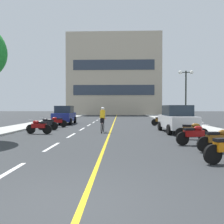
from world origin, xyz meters
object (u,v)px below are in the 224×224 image
Objects in this scene: motorcycle_4 at (39,126)px; motorcycle_7 at (161,121)px; motorcycle_3 at (192,130)px; parked_car_near at (177,119)px; motorcycle_2 at (194,134)px; motorcycle_6 at (57,122)px; cyclist_rider at (103,119)px; motorcycle_5 at (47,123)px; parked_car_mid at (64,115)px; street_lamp_mid at (186,85)px; motorcycle_1 at (219,140)px.

motorcycle_7 is at bearing 37.17° from motorcycle_4.
motorcycle_3 is 1.01× the size of motorcycle_7.
parked_car_near reaches higher than motorcycle_2.
motorcycle_3 is 1.00× the size of motorcycle_6.
cyclist_rider reaches higher than motorcycle_3.
motorcycle_3 is 1.00× the size of motorcycle_5.
parked_car_mid is 2.55× the size of motorcycle_2.
motorcycle_4 is 2.65m from motorcycle_5.
motorcycle_3 and motorcycle_4 have the same top height.
cyclist_rider is (3.96, 1.10, 0.41)m from motorcycle_4.
motorcycle_3 is at bearing -27.74° from motorcycle_5.
street_lamp_mid is at bearing 36.42° from motorcycle_4.
motorcycle_5 is (0.16, -6.04, -0.44)m from parked_car_mid.
parked_car_near is 2.50× the size of motorcycle_1.
motorcycle_6 is (0.28, -3.91, -0.44)m from parked_car_mid.
motorcycle_3 is 9.17m from motorcycle_4.
street_lamp_mid is 13.37m from motorcycle_2.
parked_car_mid reaches higher than motorcycle_7.
cyclist_rider is at bearing -19.95° from motorcycle_5.
motorcycle_1 is at bearing -90.84° from motorcycle_3.
parked_car_mid is at bearing 120.13° from cyclist_rider.
motorcycle_1 is 3.47m from motorcycle_3.
motorcycle_2 and motorcycle_5 have the same top height.
motorcycle_6 is (-9.01, 10.43, 0.00)m from motorcycle_1.
parked_car_near is 9.02m from motorcycle_4.
motorcycle_6 is at bearing 134.44° from motorcycle_2.
parked_car_mid is at bearing 130.68° from motorcycle_3.
motorcycle_6 is (-0.16, 4.77, 0.00)m from motorcycle_4.
parked_car_mid is 2.54× the size of motorcycle_5.
cyclist_rider reaches higher than motorcycle_5.
motorcycle_7 is (-2.73, -1.84, -3.41)m from street_lamp_mid.
street_lamp_mid reaches higher than motorcycle_2.
street_lamp_mid is 13.68m from motorcycle_5.
street_lamp_mid reaches higher than parked_car_near.
parked_car_mid is 14.34m from motorcycle_3.
motorcycle_5 is at bearing 96.06° from motorcycle_4.
parked_car_near reaches higher than motorcycle_3.
parked_car_near is 2.55× the size of motorcycle_7.
street_lamp_mid is at bearing -0.66° from parked_car_mid.
parked_car_near reaches higher than motorcycle_4.
motorcycle_6 is (-11.73, -3.77, -3.41)m from street_lamp_mid.
parked_car_near is 2.51× the size of motorcycle_6.
motorcycle_2 is at bearing -54.97° from parked_car_mid.
street_lamp_mid is 1.21× the size of parked_car_mid.
cyclist_rider is at bearing 131.35° from motorcycle_2.
motorcycle_1 is (-2.72, -14.20, -3.41)m from street_lamp_mid.
street_lamp_mid is 12.38m from parked_car_mid.
motorcycle_7 is (-0.09, 5.54, -0.44)m from parked_car_near.
parked_car_mid is at bearing 94.15° from motorcycle_6.
motorcycle_1 is 0.96× the size of cyclist_rider.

